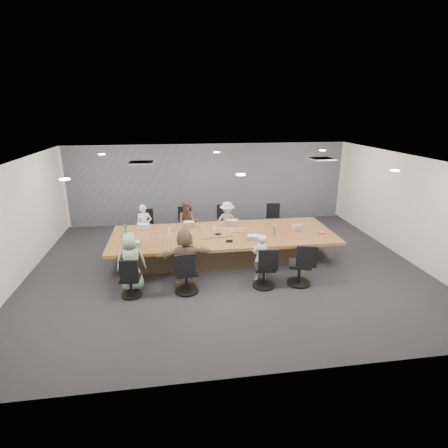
{
  "coord_description": "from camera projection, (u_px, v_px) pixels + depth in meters",
  "views": [
    {
      "loc": [
        -1.28,
        -8.31,
        3.98
      ],
      "look_at": [
        0.0,
        0.4,
        1.05
      ],
      "focal_mm": 28.0,
      "sensor_mm": 36.0,
      "label": 1
    }
  ],
  "objects": [
    {
      "name": "floor",
      "position": [
        226.0,
        266.0,
        9.23
      ],
      "size": [
        10.0,
        8.0,
        0.0
      ],
      "primitive_type": "cube",
      "color": "#27272C",
      "rests_on": "ground"
    },
    {
      "name": "ceiling",
      "position": [
        226.0,
        160.0,
        8.35
      ],
      "size": [
        10.0,
        8.0,
        0.0
      ],
      "primitive_type": "cube",
      "color": "white",
      "rests_on": "wall_back"
    },
    {
      "name": "wall_back",
      "position": [
        210.0,
        184.0,
        12.55
      ],
      "size": [
        10.0,
        0.0,
        2.8
      ],
      "primitive_type": "cube",
      "rotation": [
        1.57,
        0.0,
        0.0
      ],
      "color": "beige",
      "rests_on": "ground"
    },
    {
      "name": "wall_front",
      "position": [
        268.0,
        296.0,
        5.03
      ],
      "size": [
        10.0,
        0.0,
        2.8
      ],
      "primitive_type": "cube",
      "rotation": [
        -1.57,
        0.0,
        0.0
      ],
      "color": "beige",
      "rests_on": "ground"
    },
    {
      "name": "wall_left",
      "position": [
        14.0,
        225.0,
        8.1
      ],
      "size": [
        0.0,
        8.0,
        2.8
      ],
      "primitive_type": "cube",
      "rotation": [
        1.57,
        0.0,
        1.57
      ],
      "color": "beige",
      "rests_on": "ground"
    },
    {
      "name": "wall_right",
      "position": [
        408.0,
        208.0,
        9.48
      ],
      "size": [
        0.0,
        8.0,
        2.8
      ],
      "primitive_type": "cube",
      "rotation": [
        1.57,
        0.0,
        -1.57
      ],
      "color": "beige",
      "rests_on": "ground"
    },
    {
      "name": "curtain",
      "position": [
        210.0,
        184.0,
        12.47
      ],
      "size": [
        9.8,
        0.04,
        2.8
      ],
      "primitive_type": "cube",
      "color": "slate",
      "rests_on": "ground"
    },
    {
      "name": "conference_table",
      "position": [
        223.0,
        245.0,
        9.57
      ],
      "size": [
        6.0,
        2.2,
        0.74
      ],
      "color": "#4F3D2D",
      "rests_on": "ground"
    },
    {
      "name": "chair_0",
      "position": [
        146.0,
        230.0,
        10.87
      ],
      "size": [
        0.6,
        0.6,
        0.77
      ],
      "primitive_type": null,
      "rotation": [
        0.0,
        0.0,
        3.32
      ],
      "color": "black",
      "rests_on": "ground"
    },
    {
      "name": "chair_1",
      "position": [
        188.0,
        227.0,
        11.04
      ],
      "size": [
        0.69,
        0.69,
        0.82
      ],
      "primitive_type": null,
      "rotation": [
        0.0,
        0.0,
        2.83
      ],
      "color": "black",
      "rests_on": "ground"
    },
    {
      "name": "chair_2",
      "position": [
        225.0,
        224.0,
        11.2
      ],
      "size": [
        0.63,
        0.63,
        0.86
      ],
      "primitive_type": null,
      "rotation": [
        0.0,
        0.0,
        3.05
      ],
      "color": "black",
      "rests_on": "ground"
    },
    {
      "name": "chair_3",
      "position": [
        275.0,
        223.0,
        11.44
      ],
      "size": [
        0.58,
        0.58,
        0.81
      ],
      "primitive_type": null,
      "rotation": [
        0.0,
        0.0,
        3.09
      ],
      "color": "black",
      "rests_on": "ground"
    },
    {
      "name": "chair_4",
      "position": [
        131.0,
        281.0,
        7.67
      ],
      "size": [
        0.53,
        0.53,
        0.72
      ],
      "primitive_type": null,
      "rotation": [
        0.0,
        0.0,
        -0.09
      ],
      "color": "black",
      "rests_on": "ground"
    },
    {
      "name": "chair_5",
      "position": [
        186.0,
        275.0,
        7.82
      ],
      "size": [
        0.62,
        0.62,
        0.83
      ],
      "primitive_type": null,
      "rotation": [
        0.0,
        0.0,
        0.12
      ],
      "color": "black",
      "rests_on": "ground"
    },
    {
      "name": "chair_6",
      "position": [
        264.0,
        270.0,
        8.07
      ],
      "size": [
        0.61,
        0.61,
        0.82
      ],
      "primitive_type": null,
      "rotation": [
        0.0,
        0.0,
        -0.11
      ],
      "color": "black",
      "rests_on": "ground"
    },
    {
      "name": "chair_7",
      "position": [
        300.0,
        267.0,
        8.18
      ],
      "size": [
        0.72,
        0.72,
        0.86
      ],
      "primitive_type": null,
      "rotation": [
        0.0,
        0.0,
        -0.29
      ],
      "color": "black",
      "rests_on": "ground"
    },
    {
      "name": "person_0",
      "position": [
        144.0,
        225.0,
        10.47
      ],
      "size": [
        0.47,
        0.31,
        1.26
      ],
      "primitive_type": "imported",
      "rotation": [
        0.0,
        0.0,
        6.3
      ],
      "color": "silver",
      "rests_on": "ground"
    },
    {
      "name": "laptop_0",
      "position": [
        143.0,
        228.0,
        9.91
      ],
      "size": [
        0.4,
        0.32,
        0.02
      ],
      "primitive_type": "cube",
      "rotation": [
        0.0,
        0.0,
        2.9
      ],
      "color": "#B2B2B7",
      "rests_on": "conference_table"
    },
    {
      "name": "person_1",
      "position": [
        188.0,
        222.0,
        10.63
      ],
      "size": [
        0.66,
        0.52,
        1.33
      ],
      "primitive_type": "imported",
      "rotation": [
        0.0,
        0.0,
        6.27
      ],
      "color": "brown",
      "rests_on": "ground"
    },
    {
      "name": "laptop_1",
      "position": [
        189.0,
        226.0,
        10.09
      ],
      "size": [
        0.32,
        0.23,
        0.02
      ],
      "primitive_type": "cube",
      "rotation": [
        0.0,
        0.0,
        3.11
      ],
      "color": "#8C6647",
      "rests_on": "conference_table"
    },
    {
      "name": "person_2",
      "position": [
        227.0,
        222.0,
        10.81
      ],
      "size": [
        0.9,
        0.64,
        1.26
      ],
      "primitive_type": "imported",
      "rotation": [
        0.0,
        0.0,
        6.51
      ],
      "color": "#A0A0A0",
      "rests_on": "ground"
    },
    {
      "name": "laptop_2",
      "position": [
        230.0,
        224.0,
        10.26
      ],
      "size": [
        0.4,
        0.31,
        0.02
      ],
      "primitive_type": "cube",
      "rotation": [
        0.0,
        0.0,
        2.94
      ],
      "color": "#8C6647",
      "rests_on": "conference_table"
    },
    {
      "name": "person_4",
      "position": [
        131.0,
        261.0,
        7.9
      ],
      "size": [
        0.71,
        0.5,
        1.36
      ],
      "primitive_type": "imported",
      "rotation": [
        0.0,
        0.0,
        3.26
      ],
      "color": "#91A890",
      "rests_on": "ground"
    },
    {
      "name": "laptop_4",
      "position": [
        133.0,
        249.0,
        8.4
      ],
      "size": [
        0.31,
        0.24,
        0.02
      ],
      "primitive_type": "cube",
      "rotation": [
        0.0,
        0.0,
        0.19
      ],
      "color": "#8C6647",
      "rests_on": "conference_table"
    },
    {
      "name": "person_5",
      "position": [
        185.0,
        257.0,
        8.06
      ],
      "size": [
        1.35,
        0.61,
        1.4
      ],
      "primitive_type": "imported",
      "rotation": [
        0.0,
        0.0,
        3.3
      ],
      "color": "brown",
      "rests_on": "ground"
    },
    {
      "name": "laptop_5",
      "position": [
        184.0,
        247.0,
        8.56
      ],
      "size": [
        0.35,
        0.28,
        0.02
      ],
      "primitive_type": "cube",
      "rotation": [
        0.0,
        0.0,
        0.23
      ],
      "color": "#B2B2B7",
      "rests_on": "conference_table"
    },
    {
      "name": "person_6",
      "position": [
        261.0,
        257.0,
        8.35
      ],
      "size": [
        0.48,
        0.37,
        1.17
      ],
      "primitive_type": "imported",
      "rotation": [
        0.0,
        0.0,
        3.39
      ],
      "color": "silver",
      "rests_on": "ground"
    },
    {
      "name": "laptop_6",
      "position": [
        256.0,
        243.0,
        8.81
      ],
      "size": [
        0.36,
        0.29,
        0.02
      ],
      "primitive_type": "cube",
      "rotation": [
        0.0,
        0.0,
        -0.22
      ],
      "color": "#8C6647",
      "rests_on": "conference_table"
    },
    {
      "name": "bottle_green_left",
      "position": [
        125.0,
        229.0,
        9.46
      ],
      "size": [
        0.09,
        0.09,
        0.26
      ],
      "primitive_type": "cylinder",
      "rotation": [
        0.0,
        0.0,
        -0.31
      ],
      "color": "#377D45",
      "rests_on": "conference_table"
    },
    {
      "name": "bottle_green_right",
      "position": [
        274.0,
        230.0,
        9.34
      ],
      "size": [
        0.09,
        0.09,
        0.26
      ],
      "primitive_type": "cylinder",
      "rotation": [
        0.0,
        0.0,
        -0.4
      ],
      "color": "#377D45",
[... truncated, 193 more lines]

